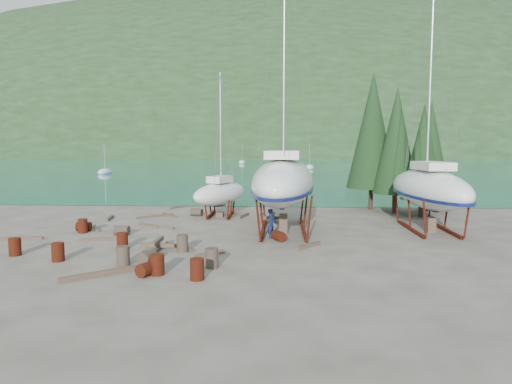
{
  "coord_description": "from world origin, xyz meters",
  "views": [
    {
      "loc": [
        3.3,
        -24.91,
        5.42
      ],
      "look_at": [
        1.82,
        3.0,
        2.56
      ],
      "focal_mm": 32.0,
      "sensor_mm": 36.0,
      "label": 1
    }
  ],
  "objects_px": {
    "large_sailboat_near": "(283,181)",
    "small_sailboat_shore": "(220,193)",
    "large_sailboat_far": "(429,188)",
    "worker": "(271,224)"
  },
  "relations": [
    {
      "from": "large_sailboat_far",
      "to": "small_sailboat_shore",
      "type": "bearing_deg",
      "value": 155.36
    },
    {
      "from": "large_sailboat_near",
      "to": "small_sailboat_shore",
      "type": "distance_m",
      "value": 7.75
    },
    {
      "from": "large_sailboat_near",
      "to": "large_sailboat_far",
      "type": "relative_size",
      "value": 1.19
    },
    {
      "from": "small_sailboat_shore",
      "to": "worker",
      "type": "bearing_deg",
      "value": -40.07
    },
    {
      "from": "large_sailboat_far",
      "to": "worker",
      "type": "xyz_separation_m",
      "value": [
        -9.93,
        -2.94,
        -1.84
      ]
    },
    {
      "from": "large_sailboat_near",
      "to": "worker",
      "type": "relative_size",
      "value": 11.35
    },
    {
      "from": "large_sailboat_far",
      "to": "small_sailboat_shore",
      "type": "xyz_separation_m",
      "value": [
        -13.99,
        5.24,
        -0.91
      ]
    },
    {
      "from": "large_sailboat_near",
      "to": "small_sailboat_shore",
      "type": "relative_size",
      "value": 1.82
    },
    {
      "from": "large_sailboat_far",
      "to": "worker",
      "type": "bearing_deg",
      "value": -167.61
    },
    {
      "from": "small_sailboat_shore",
      "to": "large_sailboat_far",
      "type": "bearing_deg",
      "value": 3.02
    }
  ]
}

